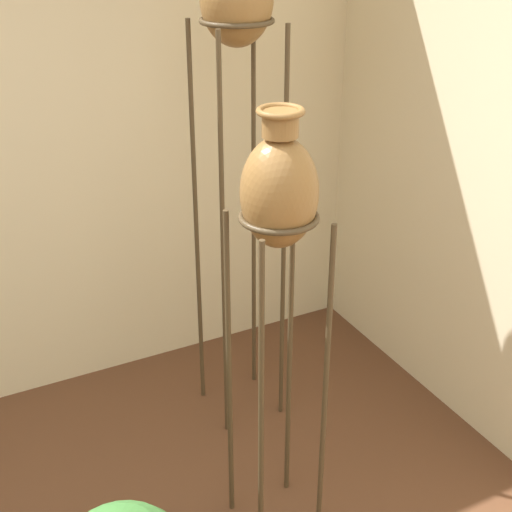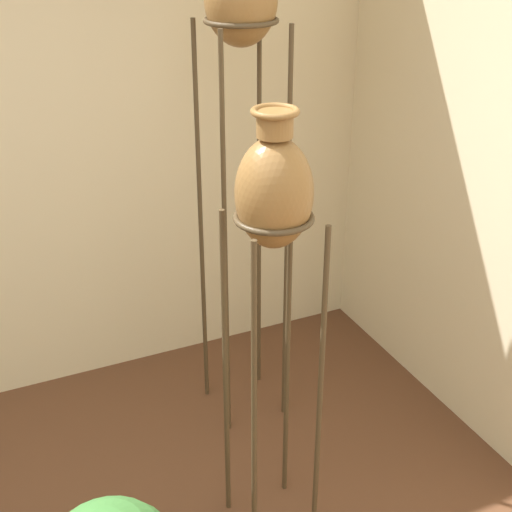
# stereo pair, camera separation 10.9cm
# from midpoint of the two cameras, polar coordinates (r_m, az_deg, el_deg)

# --- Properties ---
(vase_stand_tall) EXTENTS (0.31, 0.31, 2.19)m
(vase_stand_tall) POSITION_cam_midpoint_polar(r_m,az_deg,el_deg) (2.87, -0.06, 18.51)
(vase_stand_tall) COLOR #473823
(vase_stand_tall) RESTS_ON ground_plane
(vase_stand_medium) EXTENTS (0.28, 0.28, 1.69)m
(vase_stand_medium) POSITION_cam_midpoint_polar(r_m,az_deg,el_deg) (2.28, 2.82, 3.90)
(vase_stand_medium) COLOR #473823
(vase_stand_medium) RESTS_ON ground_plane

